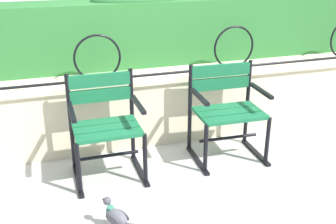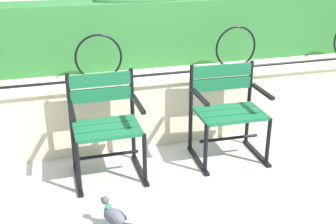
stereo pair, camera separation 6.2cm
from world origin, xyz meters
name	(u,v)px [view 1 (the left image)]	position (x,y,z in m)	size (l,w,h in m)	color
ground_plane	(170,175)	(0.00, 0.00, 0.00)	(60.00, 60.00, 0.00)	#ADADA8
stone_wall	(147,107)	(0.00, 0.74, 0.34)	(7.72, 0.41, 0.68)	beige
iron_arch_fence	(108,61)	(-0.37, 0.66, 0.85)	(7.17, 0.02, 0.42)	black
hedge_row	(140,28)	(0.05, 1.15, 1.03)	(7.56, 0.48, 0.76)	#2D7033
park_chair_left	(105,123)	(-0.49, 0.21, 0.46)	(0.56, 0.52, 0.85)	#19663D
park_chair_right	(226,108)	(0.59, 0.21, 0.46)	(0.63, 0.54, 0.83)	#19663D
pigeon_near_chairs	(117,217)	(-0.57, -0.59, 0.11)	(0.19, 0.27, 0.22)	#5B5B66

